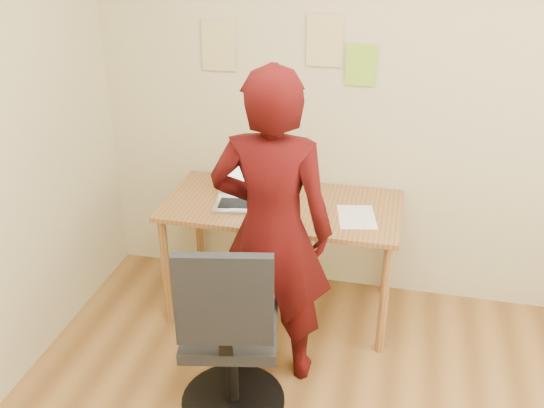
% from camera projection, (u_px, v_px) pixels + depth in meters
% --- Properties ---
extents(room, '(3.58, 3.58, 2.78)m').
position_uv_depth(room, '(342.00, 234.00, 2.03)').
color(room, brown).
rests_on(room, ground).
extents(desk, '(1.40, 0.70, 0.74)m').
position_uv_depth(desk, '(282.00, 217.00, 3.64)').
color(desk, olive).
rests_on(desk, ground).
extents(laptop, '(0.39, 0.35, 0.25)m').
position_uv_depth(laptop, '(245.00, 194.00, 3.61)').
color(laptop, '#AEADB4').
rests_on(laptop, desk).
extents(paper_sheet, '(0.26, 0.33, 0.00)m').
position_uv_depth(paper_sheet, '(357.00, 217.00, 3.45)').
color(paper_sheet, white).
rests_on(paper_sheet, desk).
extents(phone, '(0.07, 0.13, 0.01)m').
position_uv_depth(phone, '(323.00, 224.00, 3.36)').
color(phone, black).
rests_on(phone, desk).
extents(wall_note_left, '(0.21, 0.00, 0.30)m').
position_uv_depth(wall_note_left, '(218.00, 46.00, 3.64)').
color(wall_note_left, '#D5BC7F').
rests_on(wall_note_left, room).
extents(wall_note_mid, '(0.21, 0.00, 0.30)m').
position_uv_depth(wall_note_mid, '(325.00, 41.00, 3.49)').
color(wall_note_mid, '#D5BC7F').
rests_on(wall_note_mid, room).
extents(wall_note_right, '(0.18, 0.00, 0.24)m').
position_uv_depth(wall_note_right, '(361.00, 65.00, 3.50)').
color(wall_note_right, '#91CC2D').
rests_on(wall_note_right, room).
extents(office_chair, '(0.54, 0.55, 1.03)m').
position_uv_depth(office_chair, '(230.00, 344.00, 2.91)').
color(office_chair, black).
rests_on(office_chair, ground).
extents(person, '(0.64, 0.42, 1.72)m').
position_uv_depth(person, '(272.00, 232.00, 3.05)').
color(person, '#390708').
rests_on(person, ground).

